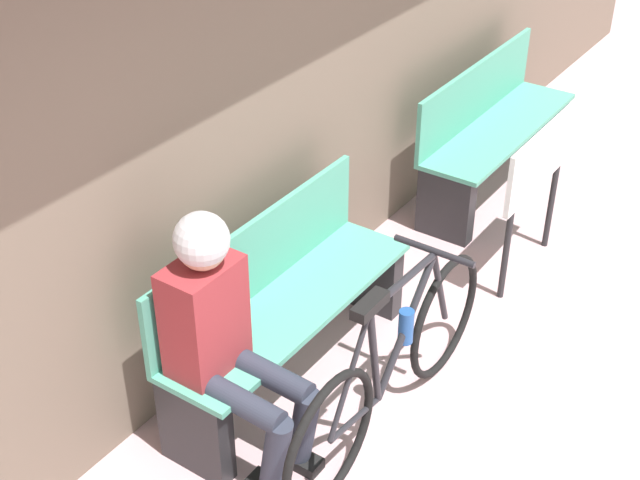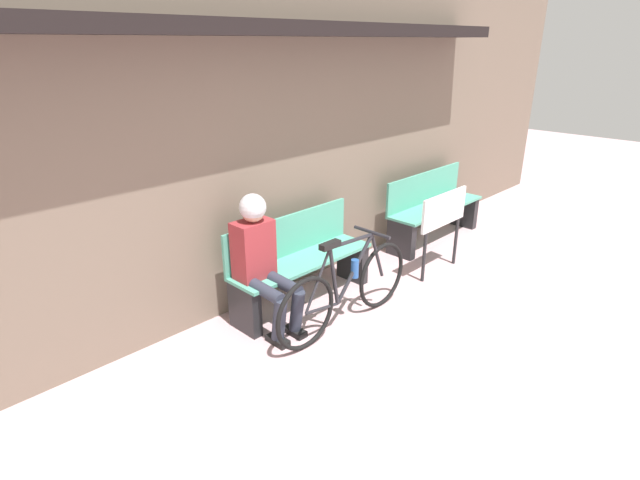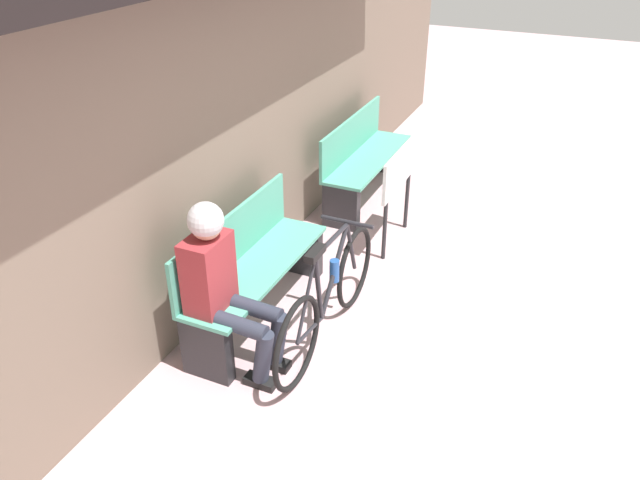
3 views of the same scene
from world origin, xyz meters
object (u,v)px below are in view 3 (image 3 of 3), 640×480
Objects in this scene: bicycle at (329,297)px; signboard at (399,176)px; person_seated at (222,278)px; park_bench_far at (364,161)px; park_bench_near at (252,272)px.

signboard is (1.56, 0.01, 0.31)m from bicycle.
signboard is at bearing -13.66° from person_seated.
signboard is (2.09, -0.51, -0.04)m from person_seated.
person_seated is 2.90m from park_bench_far.
person_seated reaches higher than park_bench_near.
park_bench_near is at bearing 11.32° from person_seated.
bicycle is at bearing -165.04° from park_bench_far.
park_bench_near is 0.93× the size of bicycle.
park_bench_near and park_bench_far have the same top height.
park_bench_far is (2.35, 0.63, 0.04)m from bicycle.
park_bench_near is at bearing 158.00° from signboard.
park_bench_far is (2.89, 0.11, -0.30)m from person_seated.
bicycle is 1.81× the size of signboard.
park_bench_near is at bearing 88.10° from bicycle.
park_bench_near is at bearing -179.99° from park_bench_far.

